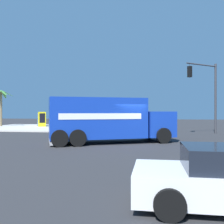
# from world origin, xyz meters

# --- Properties ---
(ground_plane) EXTENTS (100.00, 100.00, 0.00)m
(ground_plane) POSITION_xyz_m (0.00, 0.00, 0.00)
(ground_plane) COLOR #2B2B2D
(sidewalk_corner_far) EXTENTS (11.80, 11.80, 0.14)m
(sidewalk_corner_far) POSITION_xyz_m (12.89, 12.89, 0.07)
(sidewalk_corner_far) COLOR beige
(sidewalk_corner_far) RESTS_ON ground
(delivery_truck) EXTENTS (5.67, 8.42, 2.92)m
(delivery_truck) POSITION_xyz_m (-0.23, 1.29, 1.52)
(delivery_truck) COLOR #1438AD
(delivery_truck) RESTS_ON ground
(traffic_light_secondary) EXTENTS (2.36, 3.01, 6.46)m
(traffic_light_secondary) POSITION_xyz_m (7.44, -6.53, 4.19)
(traffic_light_secondary) COLOR #38383D
(traffic_light_secondary) RESTS_ON ground
(pickup_navy) EXTENTS (2.34, 5.24, 1.38)m
(pickup_navy) POSITION_xyz_m (8.38, 5.78, 0.73)
(pickup_navy) COLOR navy
(pickup_navy) RESTS_ON ground
(vending_machine_red) EXTENTS (1.12, 1.16, 1.85)m
(vending_machine_red) POSITION_xyz_m (13.69, 12.17, 1.07)
(vending_machine_red) COLOR yellow
(vending_machine_red) RESTS_ON sidewalk_corner_far
(vending_machine_blue) EXTENTS (1.11, 1.16, 1.85)m
(vending_machine_blue) POSITION_xyz_m (15.00, 12.88, 1.07)
(vending_machine_blue) COLOR #0F38B2
(vending_machine_blue) RESTS_ON sidewalk_corner_far
(palm_tree_far) EXTENTS (2.88, 2.77, 4.70)m
(palm_tree_far) POSITION_xyz_m (13.70, 17.77, 3.37)
(palm_tree_far) COLOR #7A6647
(palm_tree_far) RESTS_ON sidewalk_corner_far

